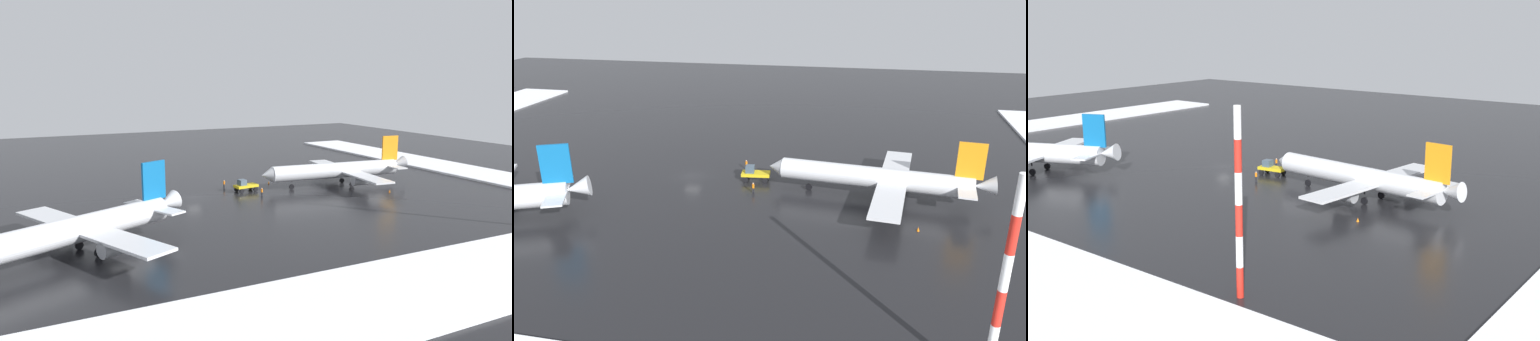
# 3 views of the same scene
# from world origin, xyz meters

# --- Properties ---
(ground_plane) EXTENTS (240.00, 240.00, 0.00)m
(ground_plane) POSITION_xyz_m (0.00, 0.00, 0.00)
(ground_plane) COLOR black
(snow_bank_far) EXTENTS (152.00, 16.00, 0.45)m
(snow_bank_far) POSITION_xyz_m (0.00, -50.00, 0.23)
(snow_bank_far) COLOR white
(snow_bank_far) RESTS_ON ground_plane
(snow_bank_right) EXTENTS (14.00, 116.00, 0.45)m
(snow_bank_right) POSITION_xyz_m (67.00, 0.00, 0.23)
(snow_bank_right) COLOR white
(snow_bank_right) RESTS_ON ground_plane
(airplane_foreground_jet) EXTENTS (33.45, 27.82, 9.93)m
(airplane_foreground_jet) POSITION_xyz_m (30.61, -3.09, 3.28)
(airplane_foreground_jet) COLOR silver
(airplane_foreground_jet) RESTS_ON ground_plane
(airplane_parked_portside) EXTENTS (33.25, 28.24, 10.48)m
(airplane_parked_portside) POSITION_xyz_m (-24.01, -23.58, 3.46)
(airplane_parked_portside) COLOR silver
(airplane_parked_portside) RESTS_ON ground_plane
(pushback_tug) EXTENTS (4.82, 2.76, 2.50)m
(pushback_tug) POSITION_xyz_m (10.70, 0.31, 1.28)
(pushback_tug) COLOR gold
(pushback_tug) RESTS_ON ground_plane
(ground_crew_mid_apron) EXTENTS (0.36, 0.36, 1.71)m
(ground_crew_mid_apron) POSITION_xyz_m (11.77, -4.91, 0.97)
(ground_crew_mid_apron) COLOR black
(ground_crew_mid_apron) RESTS_ON ground_plane
(ground_crew_by_nose_gear) EXTENTS (0.36, 0.36, 1.71)m
(ground_crew_by_nose_gear) POSITION_xyz_m (8.19, 4.95, 0.97)
(ground_crew_by_nose_gear) COLOR black
(ground_crew_by_nose_gear) RESTS_ON ground_plane
(traffic_cone_near_nose) EXTENTS (0.36, 0.36, 0.55)m
(traffic_cone_near_nose) POSITION_xyz_m (18.39, 4.86, 0.28)
(traffic_cone_near_nose) COLOR orange
(traffic_cone_near_nose) RESTS_ON ground_plane
(traffic_cone_mid_line) EXTENTS (0.36, 0.36, 0.55)m
(traffic_cone_mid_line) POSITION_xyz_m (35.84, -12.82, 0.28)
(traffic_cone_mid_line) COLOR orange
(traffic_cone_mid_line) RESTS_ON ground_plane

